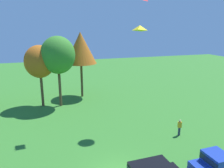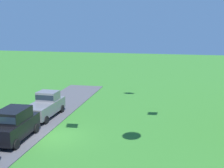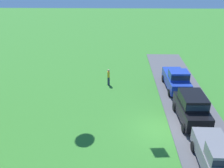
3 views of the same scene
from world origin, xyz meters
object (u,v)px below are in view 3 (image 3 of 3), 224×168
object	(u,v)px
car_pickup_mid_row	(219,158)
person_on_lawn	(109,77)
car_pickup_far_end	(177,79)
car_suv_near_entrance	(192,107)

from	to	relation	value
car_pickup_mid_row	person_on_lawn	distance (m)	14.11
car_pickup_far_end	car_pickup_mid_row	bearing A→B (deg)	-179.38
car_pickup_mid_row	car_pickup_far_end	bearing A→B (deg)	0.62
car_pickup_mid_row	person_on_lawn	bearing A→B (deg)	28.81
person_on_lawn	car_suv_near_entrance	bearing A→B (deg)	-135.26
car_suv_near_entrance	person_on_lawn	xyz separation A→B (m)	(6.73, 6.67, -0.42)
car_pickup_far_end	person_on_lawn	distance (m)	6.75
car_suv_near_entrance	car_pickup_far_end	bearing A→B (deg)	-0.01
car_pickup_far_end	person_on_lawn	world-z (taller)	car_pickup_far_end
car_pickup_mid_row	car_suv_near_entrance	size ratio (longest dim) A/B	1.09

